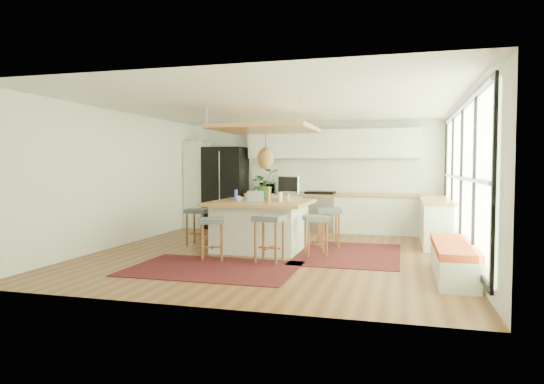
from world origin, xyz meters
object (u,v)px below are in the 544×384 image
(stool_near_right, at_px, (269,241))
(microwave, at_px, (271,187))
(stool_near_left, at_px, (212,240))
(stool_left_side, at_px, (198,228))
(stool_right_back, at_px, (329,229))
(fridge, at_px, (226,192))
(laptop, at_px, (255,196))
(monitor, at_px, (288,187))
(stool_right_front, at_px, (316,236))
(island_plant, at_px, (264,187))
(island, at_px, (261,225))

(stool_near_right, xyz_separation_m, microwave, (-1.07, 4.00, 0.74))
(stool_near_left, xyz_separation_m, stool_left_side, (-0.86, 1.38, 0.00))
(stool_near_right, distance_m, stool_right_back, 1.92)
(fridge, xyz_separation_m, stool_right_back, (3.00, -2.26, -0.57))
(laptop, height_order, monitor, monitor)
(fridge, bearing_deg, stool_near_right, -58.61)
(stool_right_front, bearing_deg, island_plant, 143.09)
(island, height_order, microwave, microwave)
(island, height_order, stool_near_left, island)
(stool_left_side, bearing_deg, laptop, -21.70)
(stool_right_back, height_order, island_plant, island_plant)
(island, xyz_separation_m, stool_right_back, (1.22, 0.56, -0.11))
(stool_near_right, xyz_separation_m, laptop, (-0.49, 0.77, 0.70))
(island_plant, bearing_deg, stool_near_right, -71.16)
(stool_near_right, distance_m, monitor, 1.80)
(stool_near_right, height_order, stool_right_back, stool_near_right)
(stool_left_side, bearing_deg, monitor, 8.97)
(laptop, relative_size, monitor, 0.63)
(fridge, bearing_deg, stool_right_back, -35.00)
(laptop, bearing_deg, island_plant, 84.61)
(stool_near_left, distance_m, stool_right_back, 2.52)
(fridge, xyz_separation_m, microwave, (1.21, -0.04, 0.17))
(laptop, bearing_deg, stool_right_back, 29.61)
(stool_right_front, distance_m, monitor, 1.37)
(stool_near_left, bearing_deg, stool_right_back, 47.28)
(island_plant, bearing_deg, island, -81.38)
(stool_right_back, height_order, laptop, laptop)
(stool_right_front, xyz_separation_m, island_plant, (-1.22, 0.91, 0.82))
(island, relative_size, laptop, 5.64)
(fridge, height_order, stool_left_side, fridge)
(stool_near_right, relative_size, microwave, 1.61)
(island, relative_size, stool_right_back, 2.39)
(island, relative_size, stool_near_left, 2.58)
(stool_left_side, xyz_separation_m, monitor, (1.80, 0.28, 0.83))
(stool_near_left, height_order, stool_left_side, stool_left_side)
(stool_near_left, bearing_deg, microwave, 91.09)
(stool_near_right, bearing_deg, microwave, 104.95)
(stool_right_front, relative_size, island_plant, 1.16)
(stool_near_right, height_order, stool_left_side, stool_near_right)
(stool_right_back, relative_size, stool_left_side, 1.04)
(island, height_order, stool_left_side, island)
(stool_near_left, distance_m, island_plant, 1.97)
(island, relative_size, stool_left_side, 2.48)
(stool_right_front, xyz_separation_m, microwave, (-1.71, 3.24, 0.74))
(monitor, bearing_deg, stool_right_front, -23.95)
(stool_near_left, relative_size, stool_right_back, 0.93)
(laptop, bearing_deg, monitor, 51.75)
(island, bearing_deg, fridge, 122.26)
(stool_near_left, relative_size, stool_right_front, 1.00)
(microwave, xyz_separation_m, island_plant, (0.50, -2.33, 0.08))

